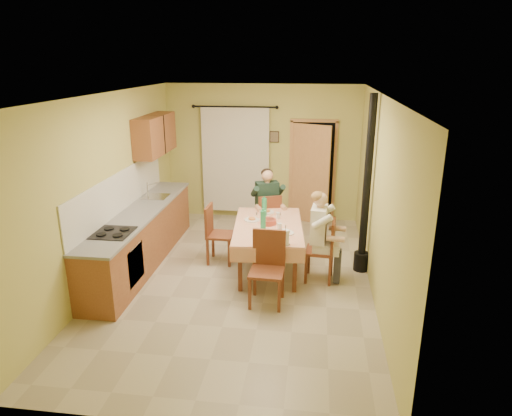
# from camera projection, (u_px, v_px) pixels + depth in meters

# --- Properties ---
(floor) EXTENTS (4.00, 6.00, 0.01)m
(floor) POSITION_uv_depth(u_px,v_px,m) (239.00, 279.00, 7.09)
(floor) COLOR tan
(floor) RESTS_ON ground
(room_shell) EXTENTS (4.04, 6.04, 2.82)m
(room_shell) POSITION_uv_depth(u_px,v_px,m) (238.00, 165.00, 6.52)
(room_shell) COLOR #C3BF64
(room_shell) RESTS_ON ground
(kitchen_run) EXTENTS (0.64, 3.64, 1.56)m
(kitchen_run) POSITION_uv_depth(u_px,v_px,m) (141.00, 236.00, 7.53)
(kitchen_run) COLOR brown
(kitchen_run) RESTS_ON ground
(upper_cabinets) EXTENTS (0.35, 1.40, 0.70)m
(upper_cabinets) POSITION_uv_depth(u_px,v_px,m) (155.00, 135.00, 8.31)
(upper_cabinets) COLOR brown
(upper_cabinets) RESTS_ON room_shell
(curtain) EXTENTS (1.70, 0.07, 2.22)m
(curtain) POSITION_uv_depth(u_px,v_px,m) (236.00, 160.00, 9.50)
(curtain) COLOR black
(curtain) RESTS_ON ground
(doorway) EXTENTS (0.96, 0.38, 2.15)m
(doorway) POSITION_uv_depth(u_px,v_px,m) (311.00, 172.00, 9.36)
(doorway) COLOR black
(doorway) RESTS_ON ground
(dining_table) EXTENTS (1.23, 1.87, 0.76)m
(dining_table) POSITION_uv_depth(u_px,v_px,m) (268.00, 247.00, 7.34)
(dining_table) COLOR tan
(dining_table) RESTS_ON ground
(tableware) EXTENTS (0.84, 1.57, 0.33)m
(tableware) POSITION_uv_depth(u_px,v_px,m) (269.00, 223.00, 7.10)
(tableware) COLOR white
(tableware) RESTS_ON dining_table
(chair_far) EXTENTS (0.54, 0.54, 0.98)m
(chair_far) POSITION_uv_depth(u_px,v_px,m) (267.00, 230.00, 8.35)
(chair_far) COLOR brown
(chair_far) RESTS_ON ground
(chair_near) EXTENTS (0.48, 0.48, 1.03)m
(chair_near) POSITION_uv_depth(u_px,v_px,m) (267.00, 284.00, 6.33)
(chair_near) COLOR brown
(chair_near) RESTS_ON ground
(chair_right) EXTENTS (0.46, 0.46, 0.98)m
(chair_right) POSITION_uv_depth(u_px,v_px,m) (320.00, 262.00, 7.01)
(chair_right) COLOR brown
(chair_right) RESTS_ON ground
(chair_left) EXTENTS (0.43, 0.43, 0.98)m
(chair_left) POSITION_uv_depth(u_px,v_px,m) (220.00, 245.00, 7.64)
(chair_left) COLOR brown
(chair_left) RESTS_ON ground
(man_far) EXTENTS (0.65, 0.59, 1.39)m
(man_far) POSITION_uv_depth(u_px,v_px,m) (268.00, 199.00, 8.18)
(man_far) COLOR #192D23
(man_far) RESTS_ON chair_far
(man_right) EXTENTS (0.49, 0.61, 1.39)m
(man_right) POSITION_uv_depth(u_px,v_px,m) (321.00, 226.00, 6.83)
(man_right) COLOR silver
(man_right) RESTS_ON chair_right
(stove_flue) EXTENTS (0.24, 0.24, 2.80)m
(stove_flue) POSITION_uv_depth(u_px,v_px,m) (365.00, 210.00, 7.10)
(stove_flue) COLOR black
(stove_flue) RESTS_ON ground
(picture_back) EXTENTS (0.19, 0.03, 0.23)m
(picture_back) POSITION_uv_depth(u_px,v_px,m) (274.00, 137.00, 9.31)
(picture_back) COLOR black
(picture_back) RESTS_ON room_shell
(picture_right) EXTENTS (0.03, 0.31, 0.21)m
(picture_right) POSITION_uv_depth(u_px,v_px,m) (370.00, 150.00, 7.40)
(picture_right) COLOR brown
(picture_right) RESTS_ON room_shell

